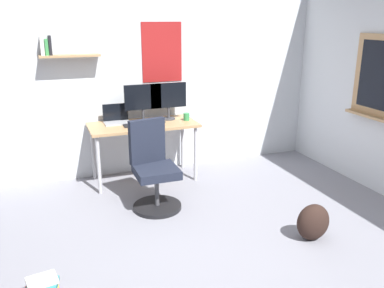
# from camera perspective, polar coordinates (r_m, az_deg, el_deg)

# --- Properties ---
(ground_plane) EXTENTS (5.20, 5.20, 0.00)m
(ground_plane) POSITION_cam_1_polar(r_m,az_deg,el_deg) (3.51, 3.12, -16.91)
(ground_plane) COLOR gray
(ground_plane) RESTS_ON ground
(wall_back) EXTENTS (5.00, 0.30, 2.60)m
(wall_back) POSITION_cam_1_polar(r_m,az_deg,el_deg) (5.28, -7.43, 9.90)
(wall_back) COLOR silver
(wall_back) RESTS_ON ground
(desk) EXTENTS (1.31, 0.61, 0.73)m
(desk) POSITION_cam_1_polar(r_m,az_deg,el_deg) (5.02, -6.85, 1.97)
(desk) COLOR tan
(desk) RESTS_ON ground
(office_chair) EXTENTS (0.52, 0.53, 0.95)m
(office_chair) POSITION_cam_1_polar(r_m,az_deg,el_deg) (4.35, -5.40, -3.81)
(office_chair) COLOR black
(office_chair) RESTS_ON ground
(laptop) EXTENTS (0.31, 0.21, 0.23)m
(laptop) POSITION_cam_1_polar(r_m,az_deg,el_deg) (5.07, -10.53, 3.52)
(laptop) COLOR #ADAFB5
(laptop) RESTS_ON desk
(monitor_primary) EXTENTS (0.46, 0.17, 0.46)m
(monitor_primary) POSITION_cam_1_polar(r_m,az_deg,el_deg) (5.04, -6.90, 6.12)
(monitor_primary) COLOR #38383D
(monitor_primary) RESTS_ON desk
(monitor_secondary) EXTENTS (0.46, 0.17, 0.46)m
(monitor_secondary) POSITION_cam_1_polar(r_m,az_deg,el_deg) (5.13, -3.33, 6.40)
(monitor_secondary) COLOR #38383D
(monitor_secondary) RESTS_ON desk
(keyboard) EXTENTS (0.37, 0.13, 0.02)m
(keyboard) POSITION_cam_1_polar(r_m,az_deg,el_deg) (4.91, -7.41, 2.69)
(keyboard) COLOR black
(keyboard) RESTS_ON desk
(computer_mouse) EXTENTS (0.10, 0.06, 0.03)m
(computer_mouse) POSITION_cam_1_polar(r_m,az_deg,el_deg) (4.98, -4.27, 3.07)
(computer_mouse) COLOR #262628
(computer_mouse) RESTS_ON desk
(coffee_mug) EXTENTS (0.08, 0.08, 0.09)m
(coffee_mug) POSITION_cam_1_polar(r_m,az_deg,el_deg) (5.12, -0.79, 3.84)
(coffee_mug) COLOR #338C4C
(coffee_mug) RESTS_ON desk
(backpack) EXTENTS (0.32, 0.22, 0.35)m
(backpack) POSITION_cam_1_polar(r_m,az_deg,el_deg) (3.96, 16.60, -10.45)
(backpack) COLOR black
(backpack) RESTS_ON ground
(book_stack_on_floor) EXTENTS (0.25, 0.20, 0.17)m
(book_stack_on_floor) POSITION_cam_1_polar(r_m,az_deg,el_deg) (3.33, -20.10, -18.47)
(book_stack_on_floor) COLOR #7A3D99
(book_stack_on_floor) RESTS_ON ground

